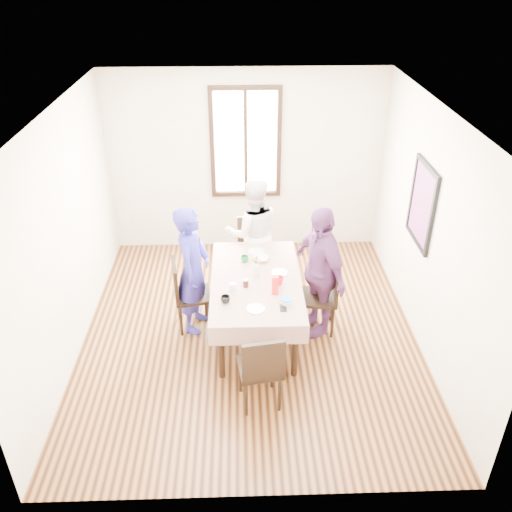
% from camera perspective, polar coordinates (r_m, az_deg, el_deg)
% --- Properties ---
extents(ground, '(4.50, 4.50, 0.00)m').
position_cam_1_polar(ground, '(6.63, -0.66, -8.11)').
color(ground, black).
rests_on(ground, ground).
extents(back_wall, '(4.00, 0.00, 4.00)m').
position_cam_1_polar(back_wall, '(7.94, -1.09, 9.90)').
color(back_wall, beige).
rests_on(back_wall, ground).
extents(right_wall, '(0.00, 4.50, 4.50)m').
position_cam_1_polar(right_wall, '(6.24, 17.96, 2.42)').
color(right_wall, beige).
rests_on(right_wall, ground).
extents(window_frame, '(1.02, 0.06, 1.62)m').
position_cam_1_polar(window_frame, '(7.82, -1.11, 11.90)').
color(window_frame, black).
rests_on(window_frame, back_wall).
extents(window_pane, '(0.90, 0.02, 1.50)m').
position_cam_1_polar(window_pane, '(7.83, -1.11, 11.93)').
color(window_pane, white).
rests_on(window_pane, back_wall).
extents(art_poster, '(0.04, 0.76, 0.96)m').
position_cam_1_polar(art_poster, '(6.41, 17.27, 5.26)').
color(art_poster, red).
rests_on(art_poster, right_wall).
extents(dining_table, '(0.91, 1.67, 0.75)m').
position_cam_1_polar(dining_table, '(6.42, -0.01, -5.37)').
color(dining_table, black).
rests_on(dining_table, ground).
extents(tablecloth, '(1.03, 1.79, 0.01)m').
position_cam_1_polar(tablecloth, '(6.20, -0.02, -2.51)').
color(tablecloth, '#561106').
rests_on(tablecloth, dining_table).
extents(chair_left, '(0.49, 0.49, 0.91)m').
position_cam_1_polar(chair_left, '(6.52, -6.76, -4.09)').
color(chair_left, black).
rests_on(chair_left, ground).
extents(chair_right, '(0.47, 0.47, 0.91)m').
position_cam_1_polar(chair_right, '(6.48, 6.72, -4.36)').
color(chair_right, black).
rests_on(chair_right, ground).
extents(chair_far, '(0.42, 0.42, 0.91)m').
position_cam_1_polar(chair_far, '(7.34, -0.31, 0.37)').
color(chair_far, black).
rests_on(chair_far, ground).
extents(chair_near, '(0.48, 0.48, 0.91)m').
position_cam_1_polar(chair_near, '(5.47, 0.39, -11.71)').
color(chair_near, black).
rests_on(chair_near, ground).
extents(person_left, '(0.50, 0.66, 1.60)m').
position_cam_1_polar(person_left, '(6.33, -6.77, -1.50)').
color(person_left, navy).
rests_on(person_left, ground).
extents(person_far, '(0.79, 0.64, 1.54)m').
position_cam_1_polar(person_far, '(7.17, -0.31, 2.45)').
color(person_far, white).
rests_on(person_far, ground).
extents(person_right, '(0.75, 1.04, 1.64)m').
position_cam_1_polar(person_right, '(6.28, 6.74, -1.63)').
color(person_right, '#613266').
rests_on(person_right, ground).
extents(mug_black, '(0.12, 0.12, 0.08)m').
position_cam_1_polar(mug_black, '(5.80, -3.28, -4.62)').
color(mug_black, black).
rests_on(mug_black, tablecloth).
extents(mug_flag, '(0.14, 0.14, 0.09)m').
position_cam_1_polar(mug_flag, '(6.09, 2.48, -2.62)').
color(mug_flag, red).
rests_on(mug_flag, tablecloth).
extents(mug_green, '(0.11, 0.11, 0.08)m').
position_cam_1_polar(mug_green, '(6.52, -1.21, -0.31)').
color(mug_green, '#0C7226').
rests_on(mug_green, tablecloth).
extents(serving_bowl, '(0.21, 0.21, 0.05)m').
position_cam_1_polar(serving_bowl, '(6.55, 0.52, -0.28)').
color(serving_bowl, white).
rests_on(serving_bowl, tablecloth).
extents(juice_carton, '(0.07, 0.07, 0.22)m').
position_cam_1_polar(juice_carton, '(5.90, 2.04, -3.09)').
color(juice_carton, red).
rests_on(juice_carton, tablecloth).
extents(butter_tub, '(0.12, 0.12, 0.06)m').
position_cam_1_polar(butter_tub, '(5.78, 3.27, -4.87)').
color(butter_tub, white).
rests_on(butter_tub, tablecloth).
extents(jam_jar, '(0.07, 0.07, 0.09)m').
position_cam_1_polar(jam_jar, '(6.04, -1.10, -2.91)').
color(jam_jar, black).
rests_on(jam_jar, tablecloth).
extents(drinking_glass, '(0.07, 0.07, 0.10)m').
position_cam_1_polar(drinking_glass, '(5.97, -2.48, -3.35)').
color(drinking_glass, silver).
rests_on(drinking_glass, tablecloth).
extents(smartphone, '(0.07, 0.14, 0.01)m').
position_cam_1_polar(smartphone, '(5.73, 2.90, -5.51)').
color(smartphone, black).
rests_on(smartphone, tablecloth).
extents(flower_vase, '(0.07, 0.07, 0.14)m').
position_cam_1_polar(flower_vase, '(6.23, 0.06, -1.54)').
color(flower_vase, silver).
rests_on(flower_vase, tablecloth).
extents(plate_right, '(0.20, 0.20, 0.01)m').
position_cam_1_polar(plate_right, '(6.31, 2.54, -1.79)').
color(plate_right, white).
rests_on(plate_right, tablecloth).
extents(plate_far, '(0.20, 0.20, 0.01)m').
position_cam_1_polar(plate_far, '(6.73, 0.01, 0.47)').
color(plate_far, white).
rests_on(plate_far, tablecloth).
extents(plate_near, '(0.20, 0.20, 0.01)m').
position_cam_1_polar(plate_near, '(5.71, -0.03, -5.64)').
color(plate_near, white).
rests_on(plate_near, tablecloth).
extents(butter_lid, '(0.12, 0.12, 0.01)m').
position_cam_1_polar(butter_lid, '(5.76, 3.28, -4.58)').
color(butter_lid, blue).
rests_on(butter_lid, butter_tub).
extents(flower_bunch, '(0.09, 0.09, 0.10)m').
position_cam_1_polar(flower_bunch, '(6.17, 0.06, -0.60)').
color(flower_bunch, yellow).
rests_on(flower_bunch, flower_vase).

